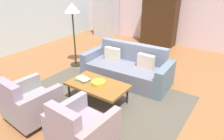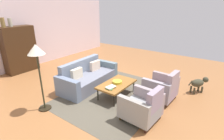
% 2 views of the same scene
% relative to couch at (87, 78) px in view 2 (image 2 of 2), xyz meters
% --- Properties ---
extents(ground_plane, '(10.62, 10.62, 0.00)m').
position_rel_couch_xyz_m(ground_plane, '(0.33, -0.43, -0.29)').
color(ground_plane, '#965F35').
extents(wall_back, '(8.85, 0.12, 2.80)m').
position_rel_couch_xyz_m(wall_back, '(0.33, 3.45, 1.11)').
color(wall_back, silver).
rests_on(wall_back, ground).
extents(area_rug, '(3.40, 2.60, 0.01)m').
position_rel_couch_xyz_m(area_rug, '(0.00, -1.14, -0.28)').
color(area_rug, '#554E41').
rests_on(area_rug, ground).
extents(couch, '(2.14, 1.00, 0.86)m').
position_rel_couch_xyz_m(couch, '(0.00, 0.00, 0.00)').
color(couch, slate).
rests_on(couch, ground).
extents(coffee_table, '(1.20, 0.70, 0.41)m').
position_rel_couch_xyz_m(coffee_table, '(0.00, -1.19, 0.08)').
color(coffee_table, black).
rests_on(coffee_table, ground).
extents(armchair_left, '(0.85, 0.85, 0.88)m').
position_rel_couch_xyz_m(armchair_left, '(-0.60, -2.35, 0.06)').
color(armchair_left, '#3C2A12').
rests_on(armchair_left, ground).
extents(armchair_right, '(0.84, 0.84, 0.88)m').
position_rel_couch_xyz_m(armchair_right, '(0.60, -2.35, 0.06)').
color(armchair_right, '#331A13').
rests_on(armchair_right, ground).
extents(fruit_bowl, '(0.28, 0.28, 0.07)m').
position_rel_couch_xyz_m(fruit_bowl, '(0.03, -1.19, 0.15)').
color(fruit_bowl, gold).
rests_on(fruit_bowl, coffee_table).
extents(book_stack, '(0.31, 0.23, 0.05)m').
position_rel_couch_xyz_m(book_stack, '(-0.34, -1.23, 0.14)').
color(book_stack, '#4C7C49').
rests_on(book_stack, coffee_table).
extents(cabinet, '(1.20, 0.51, 1.80)m').
position_rel_couch_xyz_m(cabinet, '(-0.55, 3.10, 0.61)').
color(cabinet, '#392211').
rests_on(cabinet, ground).
extents(vase_tall, '(0.15, 0.15, 0.34)m').
position_rel_couch_xyz_m(vase_tall, '(-0.95, 3.10, 1.68)').
color(vase_tall, olive).
rests_on(vase_tall, cabinet).
extents(vase_round, '(0.14, 0.14, 0.30)m').
position_rel_couch_xyz_m(vase_round, '(-0.70, 3.10, 1.66)').
color(vase_round, '#ADA891').
rests_on(vase_round, cabinet).
extents(floor_lamp, '(0.40, 0.40, 1.72)m').
position_rel_couch_xyz_m(floor_lamp, '(-1.68, -0.06, 1.16)').
color(floor_lamp, black).
rests_on(floor_lamp, ground).
extents(dog, '(0.60, 0.48, 0.48)m').
position_rel_couch_xyz_m(dog, '(1.67, -3.10, 0.03)').
color(dog, '#3E3D2C').
rests_on(dog, ground).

